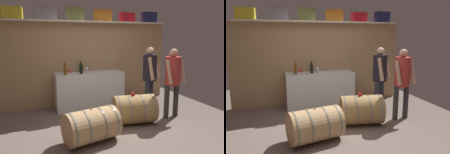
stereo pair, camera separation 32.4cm
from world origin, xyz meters
TOP-DOWN VIEW (x-y plane):
  - ground_plane at (0.00, 0.52)m, footprint 5.61×7.32m
  - back_wall_panel at (0.00, 2.06)m, footprint 4.41×0.10m
  - high_shelf_board at (0.00, 1.91)m, footprint 4.06×0.40m
  - toolcase_yellow at (-1.72, 1.91)m, footprint 0.43×0.32m
  - toolcase_grey at (-1.00, 1.91)m, footprint 0.44×0.22m
  - toolcase_olive at (-0.35, 1.91)m, footprint 0.41×0.21m
  - toolcase_orange at (0.35, 1.91)m, footprint 0.40×0.29m
  - toolcase_red at (1.03, 1.91)m, footprint 0.38×0.23m
  - toolcase_navy at (1.69, 1.91)m, footprint 0.41×0.20m
  - work_cabinet at (-0.08, 1.71)m, footprint 1.67×0.57m
  - wine_bottle_amber at (-0.68, 1.59)m, footprint 0.07×0.07m
  - wine_bottle_dark at (-0.29, 1.64)m, footprint 0.07×0.07m
  - wine_bottle_green at (-0.26, 1.89)m, footprint 0.07×0.07m
  - wine_glass at (-0.13, 1.75)m, footprint 0.08×0.08m
  - red_funnel at (-0.53, 1.91)m, footprint 0.11×0.11m
  - wine_barrel_near at (0.49, 0.37)m, footprint 0.92×0.70m
  - wine_barrel_far at (-0.54, -0.08)m, footprint 0.98×0.73m
  - tasting_cup at (0.45, 0.37)m, footprint 0.07×0.07m
  - winemaker_pouring at (1.18, 0.93)m, footprint 0.45×0.44m
  - visitor_tasting at (1.40, 0.38)m, footprint 0.46×0.38m

SIDE VIEW (x-z plane):
  - ground_plane at x=0.00m, z-range -0.02..0.00m
  - wine_barrel_far at x=-0.54m, z-range 0.00..0.57m
  - wine_barrel_near at x=0.49m, z-range 0.00..0.60m
  - work_cabinet at x=-0.08m, z-range 0.00..0.88m
  - tasting_cup at x=0.45m, z-range 0.59..0.64m
  - visitor_tasting at x=1.40m, z-range 0.17..1.67m
  - winemaker_pouring at x=1.18m, z-range 0.17..1.69m
  - red_funnel at x=-0.53m, z-range 0.88..0.98m
  - wine_glass at x=-0.13m, z-range 0.90..1.03m
  - wine_bottle_green at x=-0.26m, z-range 0.86..1.14m
  - wine_bottle_dark at x=-0.29m, z-range 0.85..1.15m
  - wine_bottle_amber at x=-0.68m, z-range 0.86..1.17m
  - back_wall_panel at x=0.00m, z-range 0.00..2.09m
  - high_shelf_board at x=0.00m, z-range 2.09..2.12m
  - toolcase_red at x=1.03m, z-range 2.12..2.36m
  - toolcase_yellow at x=-1.72m, z-range 2.12..2.39m
  - toolcase_navy at x=1.69m, z-range 2.12..2.40m
  - toolcase_orange at x=0.35m, z-range 2.12..2.41m
  - toolcase_olive at x=-0.35m, z-range 2.12..2.43m
  - toolcase_grey at x=-1.00m, z-range 2.12..2.44m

